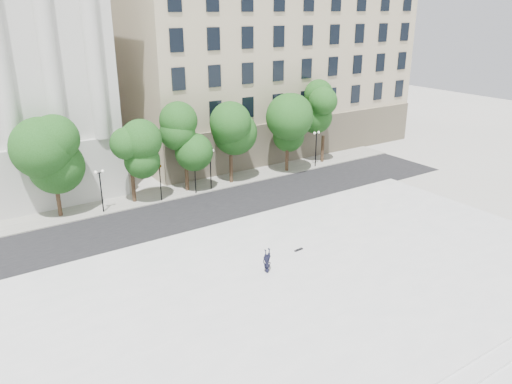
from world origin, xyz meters
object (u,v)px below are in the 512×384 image
traffic_light_east (194,158)px  skateboard (299,250)px  person_lying (267,269)px  traffic_light_west (159,163)px

traffic_light_east → skateboard: traffic_light_east is taller
traffic_light_east → person_lying: bearing=-101.6°
traffic_light_east → skateboard: 16.13m
skateboard → traffic_light_east: bearing=84.5°
traffic_light_east → skateboard: size_ratio=5.52×
skateboard → traffic_light_west: bearing=97.3°
traffic_light_west → skateboard: traffic_light_west is taller
traffic_light_west → skateboard: (3.89, -15.81, -3.28)m
person_lying → skateboard: size_ratio=2.25×
skateboard → person_lying: bearing=-166.8°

